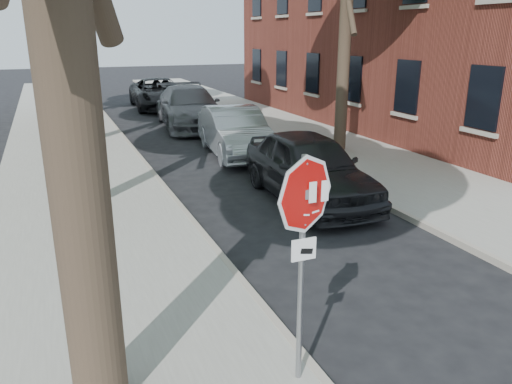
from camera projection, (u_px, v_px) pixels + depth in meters
ground at (350, 370)px, 5.98m from camera, size 120.00×120.00×0.00m
sidewalk_left at (71, 161)px, 15.61m from camera, size 4.00×55.00×0.12m
sidewalk_right at (311, 140)px, 18.72m from camera, size 4.00×55.00×0.12m
curb_left at (137, 155)px, 16.36m from camera, size 0.12×55.00×0.13m
curb_right at (261, 144)px, 17.97m from camera, size 0.12×55.00×0.13m
stop_sign at (304, 229)px, 5.11m from camera, size 0.76×0.34×2.61m
car_a at (309, 167)px, 11.87m from camera, size 2.22×4.93×1.64m
car_b at (235, 132)px, 16.37m from camera, size 2.15×4.91×1.57m
car_c at (189, 107)px, 21.30m from camera, size 2.96×6.11×1.71m
car_d at (159, 94)px, 26.69m from camera, size 2.93×5.83×1.58m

